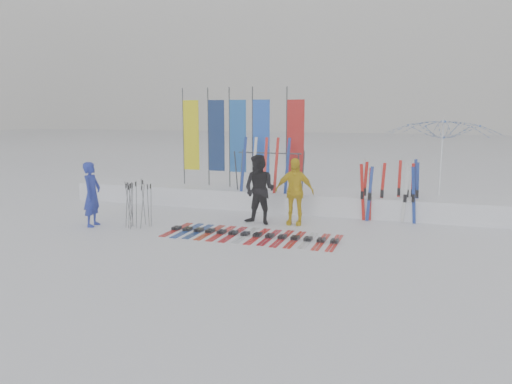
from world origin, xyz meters
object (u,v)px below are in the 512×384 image
(person_blue, at_px, (92,194))
(tent_canopy, at_px, (440,166))
(ski_row, at_px, (251,235))
(ski_rack, at_px, (269,166))
(person_yellow, at_px, (294,191))
(person_black, at_px, (260,190))

(person_blue, distance_m, tent_canopy, 9.78)
(ski_row, height_order, ski_rack, ski_rack)
(tent_canopy, relative_size, ski_row, 0.76)
(person_blue, distance_m, ski_row, 4.47)
(person_yellow, relative_size, ski_row, 0.42)
(person_blue, bearing_deg, tent_canopy, -73.56)
(tent_canopy, relative_size, ski_rack, 1.60)
(person_black, relative_size, ski_row, 0.44)
(ski_row, distance_m, ski_rack, 3.55)
(person_blue, bearing_deg, ski_rack, -56.86)
(person_blue, relative_size, person_black, 0.91)
(person_yellow, bearing_deg, person_black, -167.02)
(tent_canopy, bearing_deg, ski_row, -137.86)
(person_yellow, bearing_deg, ski_rack, 123.53)
(ski_rack, bearing_deg, person_black, -80.81)
(person_blue, relative_size, person_yellow, 0.95)
(ski_row, bearing_deg, person_black, 99.73)
(person_yellow, xyz_separation_m, ski_row, (-0.67, -1.60, -0.87))
(person_blue, relative_size, tent_canopy, 0.53)
(person_blue, relative_size, ski_row, 0.40)
(person_blue, xyz_separation_m, ski_rack, (3.85, 3.55, 0.52))
(person_blue, bearing_deg, person_yellow, -78.83)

